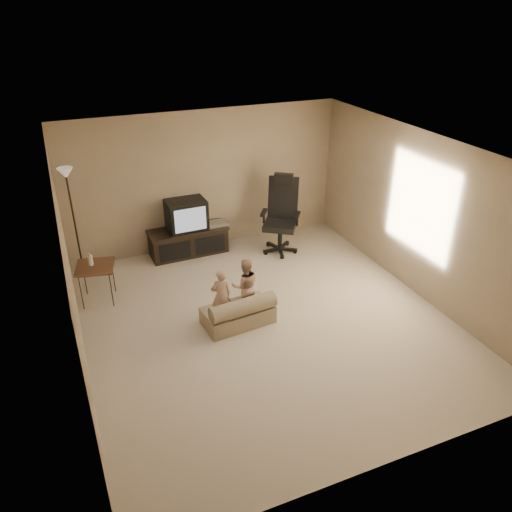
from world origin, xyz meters
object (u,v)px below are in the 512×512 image
(floor_lamp, at_px, (70,198))
(child_sofa, at_px, (239,313))
(toddler_left, at_px, (221,295))
(toddler_right, at_px, (245,286))
(tv_stand, at_px, (188,232))
(office_chair, at_px, (281,224))
(side_table, at_px, (94,267))

(floor_lamp, distance_m, child_sofa, 3.33)
(toddler_left, distance_m, toddler_right, 0.41)
(tv_stand, bearing_deg, toddler_right, -84.45)
(office_chair, xyz_separation_m, side_table, (-3.32, -0.49, 0.08))
(child_sofa, height_order, toddler_right, toddler_right)
(toddler_left, relative_size, toddler_right, 0.93)
(tv_stand, distance_m, toddler_left, 2.22)
(side_table, bearing_deg, tv_stand, 29.98)
(side_table, distance_m, toddler_left, 2.00)
(floor_lamp, bearing_deg, child_sofa, -52.35)
(office_chair, height_order, child_sofa, office_chair)
(office_chair, xyz_separation_m, toddler_right, (-1.34, -1.64, -0.07))
(tv_stand, distance_m, side_table, 1.99)
(toddler_left, bearing_deg, office_chair, -131.68)
(toddler_right, bearing_deg, tv_stand, -72.42)
(child_sofa, bearing_deg, floor_lamp, 121.95)
(office_chair, xyz_separation_m, toddler_left, (-1.74, -1.71, -0.10))
(side_table, relative_size, floor_lamp, 0.45)
(office_chair, height_order, floor_lamp, floor_lamp)
(tv_stand, height_order, office_chair, office_chair)
(office_chair, relative_size, toddler_right, 1.61)
(side_table, xyz_separation_m, toddler_right, (1.97, -1.15, -0.15))
(child_sofa, height_order, toddler_left, toddler_left)
(tv_stand, relative_size, toddler_right, 1.65)
(toddler_right, bearing_deg, toddler_left, 20.76)
(office_chair, distance_m, toddler_left, 2.44)
(tv_stand, relative_size, side_table, 1.77)
(side_table, xyz_separation_m, toddler_left, (1.57, -1.22, -0.17))
(floor_lamp, relative_size, toddler_right, 2.09)
(toddler_left, bearing_deg, floor_lamp, -49.03)
(office_chair, bearing_deg, tv_stand, -162.63)
(side_table, bearing_deg, child_sofa, -39.03)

